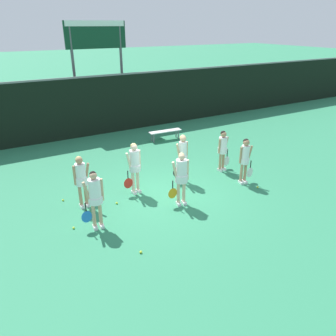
% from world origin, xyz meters
% --- Properties ---
extents(ground_plane, '(140.00, 140.00, 0.00)m').
position_xyz_m(ground_plane, '(0.00, 0.00, 0.00)').
color(ground_plane, '#2D7F56').
extents(fence_windscreen, '(60.00, 0.08, 2.99)m').
position_xyz_m(fence_windscreen, '(0.00, 7.52, 1.51)').
color(fence_windscreen, black).
rests_on(fence_windscreen, ground_plane).
extents(scoreboard, '(3.12, 0.15, 5.43)m').
position_xyz_m(scoreboard, '(0.69, 8.57, 4.19)').
color(scoreboard, '#515156').
rests_on(scoreboard, ground_plane).
extents(bench_courtside, '(1.66, 0.46, 0.47)m').
position_xyz_m(bench_courtside, '(2.65, 5.03, 0.40)').
color(bench_courtside, silver).
rests_on(bench_courtside, ground_plane).
extents(player_0, '(0.68, 0.39, 1.73)m').
position_xyz_m(player_0, '(-2.75, -0.69, 1.03)').
color(player_0, tan).
rests_on(player_0, ground_plane).
extents(player_1, '(0.68, 0.39, 1.75)m').
position_xyz_m(player_1, '(-0.03, -0.74, 1.03)').
color(player_1, beige).
rests_on(player_1, ground_plane).
extents(player_2, '(0.60, 0.34, 1.68)m').
position_xyz_m(player_2, '(2.73, -0.56, 0.99)').
color(player_2, tan).
rests_on(player_2, ground_plane).
extents(player_3, '(0.64, 0.36, 1.70)m').
position_xyz_m(player_3, '(-2.74, 0.65, 1.00)').
color(player_3, tan).
rests_on(player_3, ground_plane).
extents(player_4, '(0.67, 0.37, 1.78)m').
position_xyz_m(player_4, '(-0.96, 0.68, 1.06)').
color(player_4, beige).
rests_on(player_4, ground_plane).
extents(player_5, '(0.62, 0.32, 1.78)m').
position_xyz_m(player_5, '(0.89, 0.64, 1.05)').
color(player_5, tan).
rests_on(player_5, ground_plane).
extents(player_6, '(0.64, 0.37, 1.61)m').
position_xyz_m(player_6, '(2.76, 0.71, 0.95)').
color(player_6, tan).
rests_on(player_6, ground_plane).
extents(tennis_ball_0, '(0.07, 0.07, 0.07)m').
position_xyz_m(tennis_ball_0, '(-3.38, -0.42, 0.03)').
color(tennis_ball_0, '#CCE033').
rests_on(tennis_ball_0, ground_plane).
extents(tennis_ball_1, '(0.07, 0.07, 0.07)m').
position_xyz_m(tennis_ball_1, '(-2.20, -2.33, 0.03)').
color(tennis_ball_1, '#CCE033').
rests_on(tennis_ball_1, ground_plane).
extents(tennis_ball_2, '(0.07, 0.07, 0.07)m').
position_xyz_m(tennis_ball_2, '(-1.81, 0.28, 0.03)').
color(tennis_ball_2, '#CCE033').
rests_on(tennis_ball_2, ground_plane).
extents(tennis_ball_3, '(0.07, 0.07, 0.07)m').
position_xyz_m(tennis_ball_3, '(2.90, -1.15, 0.03)').
color(tennis_ball_3, '#CCE033').
rests_on(tennis_ball_3, ground_plane).
extents(tennis_ball_4, '(0.06, 0.06, 0.06)m').
position_xyz_m(tennis_ball_4, '(-3.25, 1.33, 0.03)').
color(tennis_ball_4, '#CCE033').
rests_on(tennis_ball_4, ground_plane).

